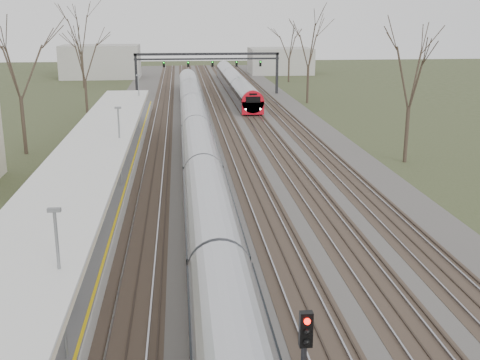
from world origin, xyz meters
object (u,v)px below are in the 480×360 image
object	(u,v)px
passenger	(57,292)
signal_post	(304,357)
train_far	(235,83)
train_near	(196,133)

from	to	relation	value
passenger	signal_post	xyz separation A→B (m)	(7.80, -6.54, 0.89)
train_far	signal_post	size ratio (longest dim) A/B	11.03
train_far	passenger	world-z (taller)	train_far
train_far	signal_post	world-z (taller)	signal_post
train_near	passenger	xyz separation A→B (m)	(-6.05, -31.32, 0.36)
train_near	signal_post	xyz separation A→B (m)	(1.75, -37.86, 1.25)
train_near	passenger	bearing A→B (deg)	-100.93
passenger	signal_post	world-z (taller)	signal_post
signal_post	passenger	bearing A→B (deg)	140.00
signal_post	train_far	bearing A→B (deg)	86.08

